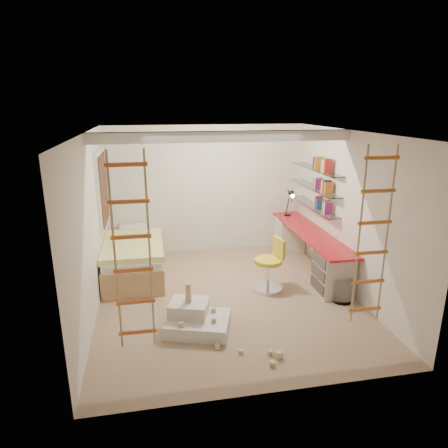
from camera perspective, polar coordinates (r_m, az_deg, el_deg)
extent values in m
plane|color=#9E8065|center=(6.52, 0.50, -10.47)|extent=(4.50, 4.50, 0.00)
cube|color=white|center=(6.11, 0.00, 12.39)|extent=(4.00, 0.18, 0.16)
cube|color=white|center=(7.37, -17.10, 4.80)|extent=(0.06, 1.15, 1.35)
cube|color=#4C2D1E|center=(7.37, -16.79, 4.82)|extent=(0.02, 1.00, 1.20)
cylinder|color=white|center=(6.60, 16.62, -9.16)|extent=(0.29, 0.29, 0.36)
cube|color=red|center=(7.47, 12.30, -1.21)|extent=(0.55, 2.80, 0.04)
cube|color=beige|center=(8.55, 9.31, -1.37)|extent=(0.52, 0.55, 0.71)
cube|color=beige|center=(6.75, 15.38, -6.82)|extent=(0.52, 0.55, 0.71)
cube|color=#4C4742|center=(6.54, 13.42, -5.01)|extent=(0.02, 0.50, 0.18)
cube|color=#4C4742|center=(6.63, 13.29, -6.78)|extent=(0.02, 0.50, 0.18)
cube|color=#4C4742|center=(6.72, 13.16, -8.50)|extent=(0.02, 0.50, 0.18)
cube|color=white|center=(7.68, 12.66, 2.52)|extent=(0.25, 1.80, 0.01)
cube|color=white|center=(7.60, 12.83, 5.07)|extent=(0.25, 1.80, 0.01)
cube|color=white|center=(7.54, 13.00, 7.68)|extent=(0.25, 1.80, 0.01)
cube|color=#AD7F51|center=(7.45, -12.67, -5.40)|extent=(1.00, 2.00, 0.45)
cube|color=white|center=(7.35, -12.81, -3.34)|extent=(0.95, 1.95, 0.12)
cube|color=#EBFA34|center=(7.18, -12.90, -2.93)|extent=(1.02, 1.60, 0.10)
cube|color=white|center=(8.07, -12.72, -0.62)|extent=(0.55, 0.35, 0.12)
cylinder|color=black|center=(8.46, 9.01, 1.31)|extent=(0.14, 0.14, 0.02)
cylinder|color=black|center=(8.42, 9.07, 2.56)|extent=(0.02, 0.15, 0.36)
cylinder|color=black|center=(8.27, 9.38, 4.07)|extent=(0.02, 0.27, 0.20)
cone|color=black|center=(8.15, 9.68, 4.23)|extent=(0.12, 0.14, 0.15)
cylinder|color=#FFEABF|center=(8.12, 9.77, 3.96)|extent=(0.08, 0.04, 0.08)
cylinder|color=gold|center=(6.62, 6.35, -5.26)|extent=(0.54, 0.54, 0.07)
cube|color=gold|center=(6.63, 7.83, -3.36)|extent=(0.11, 0.35, 0.33)
cylinder|color=silver|center=(6.71, 6.29, -7.08)|extent=(0.06, 0.06, 0.46)
cylinder|color=silver|center=(6.82, 6.22, -9.05)|extent=(0.62, 0.62, 0.05)
cube|color=silver|center=(5.65, -3.76, -14.05)|extent=(1.00, 0.88, 0.19)
cube|color=silver|center=(5.66, -5.05, -11.83)|extent=(0.62, 0.56, 0.19)
cube|color=#CCB284|center=(5.60, -5.09, -10.63)|extent=(0.10, 0.10, 0.08)
cube|color=#CCB284|center=(5.57, -5.11, -9.94)|extent=(0.09, 0.09, 0.07)
cube|color=#CCB284|center=(5.53, -5.13, -9.06)|extent=(0.08, 0.08, 0.12)
cube|color=#CCB284|center=(5.49, -1.46, -13.52)|extent=(0.06, 0.06, 0.06)
cube|color=#CCB284|center=(5.72, -1.50, -12.18)|extent=(0.06, 0.06, 0.06)
cube|color=#CCB284|center=(5.42, -6.14, -14.06)|extent=(0.06, 0.06, 0.06)
cube|color=#CCB284|center=(5.22, 2.43, -17.69)|extent=(0.07, 0.07, 0.07)
cube|color=#CCB284|center=(5.19, 7.84, -18.05)|extent=(0.07, 0.07, 0.07)
cube|color=#CCB284|center=(5.05, 6.93, -19.15)|extent=(0.07, 0.07, 0.07)
cube|color=#CCB284|center=(5.23, 6.63, -17.72)|extent=(0.07, 0.07, 0.07)
cube|color=#CCB284|center=(5.30, -0.97, -17.05)|extent=(0.07, 0.07, 0.07)
cube|color=#8C1E7F|center=(7.65, 12.72, 3.36)|extent=(0.14, 0.52, 0.22)
cube|color=white|center=(7.58, 12.89, 5.93)|extent=(0.14, 0.64, 0.22)
cube|color=#1E722D|center=(7.52, 13.06, 8.55)|extent=(0.14, 0.64, 0.22)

